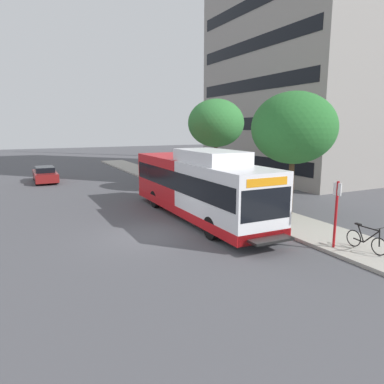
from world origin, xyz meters
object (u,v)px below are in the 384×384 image
transit_bus (197,186)px  street_tree_mid_block (216,123)px  bus_stop_sign_pole (336,209)px  parked_car_far_lane (45,174)px  street_tree_near_stop (294,128)px  bicycle_parked (366,240)px

transit_bus → street_tree_mid_block: (4.62, 6.07, 3.27)m
bus_stop_sign_pole → parked_car_far_lane: bus_stop_sign_pole is taller
street_tree_mid_block → parked_car_far_lane: (-10.82, 10.54, -4.31)m
bus_stop_sign_pole → transit_bus: bearing=109.5°
street_tree_mid_block → parked_car_far_lane: size_ratio=1.45×
street_tree_near_stop → bus_stop_sign_pole: bearing=-113.7°
transit_bus → parked_car_far_lane: (-6.20, 16.60, -1.04)m
street_tree_near_stop → transit_bus: bearing=157.4°
transit_bus → bicycle_parked: 8.42m
transit_bus → bus_stop_sign_pole: (2.43, -6.87, -0.05)m
street_tree_near_stop → parked_car_far_lane: (-10.81, 18.52, -4.02)m
bicycle_parked → parked_car_far_lane: bearing=111.1°
bus_stop_sign_pole → street_tree_near_stop: 6.20m
street_tree_near_stop → parked_car_far_lane: 21.82m
bus_stop_sign_pole → parked_car_far_lane: 25.03m
transit_bus → parked_car_far_lane: 17.75m
bicycle_parked → street_tree_mid_block: bearing=84.1°
transit_bus → street_tree_near_stop: 5.81m
transit_bus → parked_car_far_lane: transit_bus is taller
bus_stop_sign_pole → parked_car_far_lane: (-8.63, 23.47, -0.99)m
street_tree_mid_block → parked_car_far_lane: 15.70m
bicycle_parked → street_tree_mid_block: 14.53m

